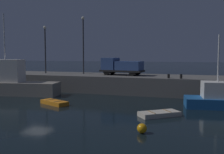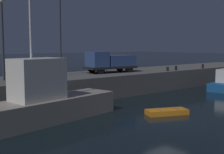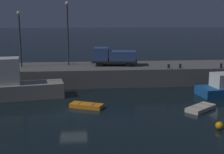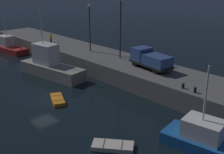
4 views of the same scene
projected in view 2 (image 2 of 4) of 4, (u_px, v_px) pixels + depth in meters
ground_plane at (168, 120)px, 21.39m from camera, size 320.00×320.00×0.00m
pier_quay at (72, 86)px, 30.56m from camera, size 65.35×7.02×2.19m
fishing_boat_white at (47, 100)px, 20.87m from camera, size 10.54×4.43×9.88m
rowboat_white_mid at (167, 112)px, 23.03m from camera, size 3.35×2.38×0.43m
lamp_post_west at (2, 32)px, 25.72m from camera, size 0.44×0.44×6.91m
lamp_post_east at (60, 27)px, 29.83m from camera, size 0.44×0.44×8.08m
utility_truck at (110, 62)px, 33.45m from camera, size 5.96×2.85×2.30m
bollard_west at (203, 66)px, 39.56m from camera, size 0.28×0.28×0.57m
bollard_central at (176, 68)px, 36.54m from camera, size 0.28×0.28×0.52m
bollard_east at (168, 69)px, 35.71m from camera, size 0.28×0.28×0.49m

